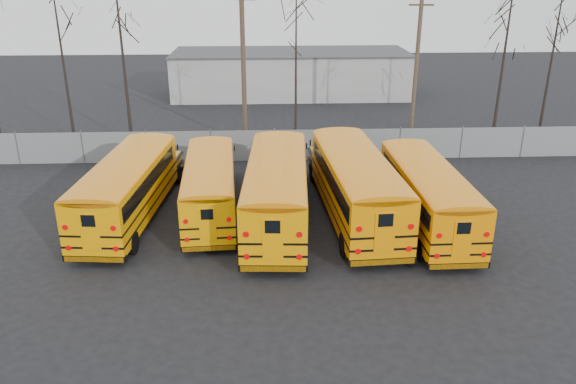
{
  "coord_description": "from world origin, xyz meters",
  "views": [
    {
      "loc": [
        -0.7,
        -22.07,
        11.45
      ],
      "look_at": [
        0.42,
        2.5,
        1.6
      ],
      "focal_mm": 35.0,
      "sensor_mm": 36.0,
      "label": 1
    }
  ],
  "objects_px": {
    "bus_d": "(355,180)",
    "utility_pole_right": "(416,64)",
    "bus_b": "(210,182)",
    "utility_pole_left": "(243,67)",
    "bus_a": "(128,183)",
    "bus_c": "(277,185)",
    "bus_e": "(427,190)"
  },
  "relations": [
    {
      "from": "bus_c",
      "to": "bus_a",
      "type": "bearing_deg",
      "value": 176.52
    },
    {
      "from": "bus_c",
      "to": "utility_pole_right",
      "type": "relative_size",
      "value": 1.24
    },
    {
      "from": "bus_b",
      "to": "utility_pole_right",
      "type": "bearing_deg",
      "value": 43.37
    },
    {
      "from": "bus_c",
      "to": "bus_e",
      "type": "distance_m",
      "value": 7.02
    },
    {
      "from": "utility_pole_left",
      "to": "bus_e",
      "type": "bearing_deg",
      "value": -38.88
    },
    {
      "from": "bus_d",
      "to": "bus_e",
      "type": "bearing_deg",
      "value": -18.84
    },
    {
      "from": "bus_a",
      "to": "bus_c",
      "type": "xyz_separation_m",
      "value": [
        7.12,
        -0.85,
        0.1
      ]
    },
    {
      "from": "bus_a",
      "to": "bus_d",
      "type": "distance_m",
      "value": 10.9
    },
    {
      "from": "bus_a",
      "to": "bus_c",
      "type": "distance_m",
      "value": 7.17
    },
    {
      "from": "bus_d",
      "to": "bus_e",
      "type": "relative_size",
      "value": 1.11
    },
    {
      "from": "bus_c",
      "to": "bus_e",
      "type": "bearing_deg",
      "value": -0.6
    },
    {
      "from": "bus_c",
      "to": "bus_d",
      "type": "height_order",
      "value": "bus_d"
    },
    {
      "from": "utility_pole_left",
      "to": "bus_d",
      "type": "bearing_deg",
      "value": -47.98
    },
    {
      "from": "bus_c",
      "to": "utility_pole_left",
      "type": "distance_m",
      "value": 14.0
    },
    {
      "from": "utility_pole_left",
      "to": "utility_pole_right",
      "type": "height_order",
      "value": "utility_pole_left"
    },
    {
      "from": "bus_b",
      "to": "bus_e",
      "type": "distance_m",
      "value": 10.41
    },
    {
      "from": "bus_c",
      "to": "bus_e",
      "type": "relative_size",
      "value": 1.1
    },
    {
      "from": "utility_pole_left",
      "to": "utility_pole_right",
      "type": "bearing_deg",
      "value": 30.11
    },
    {
      "from": "bus_d",
      "to": "utility_pole_right",
      "type": "relative_size",
      "value": 1.26
    },
    {
      "from": "bus_c",
      "to": "bus_d",
      "type": "relative_size",
      "value": 0.98
    },
    {
      "from": "bus_d",
      "to": "bus_e",
      "type": "distance_m",
      "value": 3.35
    },
    {
      "from": "bus_a",
      "to": "utility_pole_right",
      "type": "bearing_deg",
      "value": 45.66
    },
    {
      "from": "bus_a",
      "to": "bus_d",
      "type": "bearing_deg",
      "value": 2.75
    },
    {
      "from": "utility_pole_left",
      "to": "bus_b",
      "type": "bearing_deg",
      "value": -77.83
    },
    {
      "from": "bus_b",
      "to": "bus_d",
      "type": "height_order",
      "value": "bus_d"
    },
    {
      "from": "bus_a",
      "to": "utility_pole_left",
      "type": "relative_size",
      "value": 1.11
    },
    {
      "from": "bus_c",
      "to": "bus_e",
      "type": "xyz_separation_m",
      "value": [
        7.0,
        -0.48,
        -0.16
      ]
    },
    {
      "from": "bus_b",
      "to": "bus_d",
      "type": "relative_size",
      "value": 0.85
    },
    {
      "from": "bus_e",
      "to": "utility_pole_left",
      "type": "bearing_deg",
      "value": 121.51
    },
    {
      "from": "bus_b",
      "to": "utility_pole_right",
      "type": "xyz_separation_m",
      "value": [
        13.79,
        14.71,
        3.29
      ]
    },
    {
      "from": "bus_d",
      "to": "utility_pole_left",
      "type": "xyz_separation_m",
      "value": [
        -5.63,
        13.07,
        3.3
      ]
    },
    {
      "from": "bus_d",
      "to": "utility_pole_left",
      "type": "distance_m",
      "value": 14.6
    }
  ]
}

